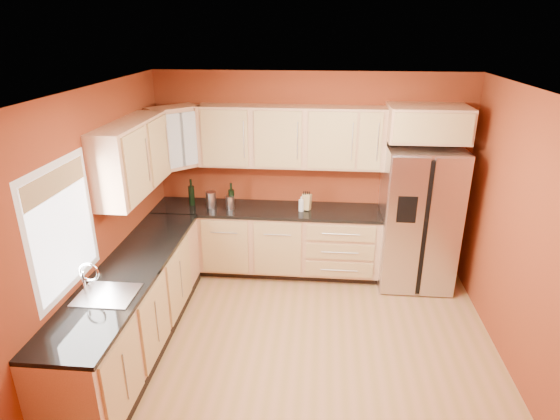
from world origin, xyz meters
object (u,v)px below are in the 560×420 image
refrigerator (418,218)px  canister_left (211,200)px  wine_bottle_a (191,192)px  soap_dispenser (301,204)px  knife_block (307,202)px

refrigerator → canister_left: size_ratio=8.52×
canister_left → wine_bottle_a: 0.29m
soap_dispenser → refrigerator: bearing=-0.5°
refrigerator → knife_block: bearing=176.9°
refrigerator → wine_bottle_a: 2.89m
wine_bottle_a → soap_dispenser: bearing=-3.6°
wine_bottle_a → knife_block: wine_bottle_a is taller
refrigerator → canister_left: bearing=179.2°
knife_block → soap_dispenser: 0.09m
canister_left → knife_block: 1.23m
soap_dispenser → wine_bottle_a: bearing=176.4°
refrigerator → soap_dispenser: size_ratio=9.25×
canister_left → wine_bottle_a: size_ratio=0.60×
knife_block → soap_dispenser: knife_block is taller
canister_left → wine_bottle_a: bearing=166.3°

